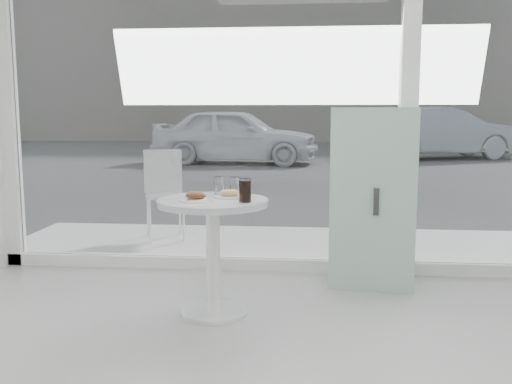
# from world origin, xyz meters

# --- Properties ---
(storefront) EXTENTS (5.00, 0.14, 3.00)m
(storefront) POSITION_xyz_m (0.07, 3.00, 1.71)
(storefront) COLOR white
(storefront) RESTS_ON ground
(main_table) EXTENTS (0.72, 0.72, 0.77)m
(main_table) POSITION_xyz_m (-0.50, 1.90, 0.55)
(main_table) COLOR white
(main_table) RESTS_ON ground
(patio_deck) EXTENTS (5.60, 1.60, 0.05)m
(patio_deck) POSITION_xyz_m (0.00, 3.80, 0.03)
(patio_deck) COLOR silver
(patio_deck) RESTS_ON ground
(street) EXTENTS (40.00, 24.00, 0.00)m
(street) POSITION_xyz_m (0.00, 16.00, -0.00)
(street) COLOR #3D3D3D
(street) RESTS_ON ground
(far_building) EXTENTS (40.00, 2.00, 8.00)m
(far_building) POSITION_xyz_m (0.00, 25.00, 4.00)
(far_building) COLOR gray
(far_building) RESTS_ON ground
(mint_cabinet) EXTENTS (0.67, 0.49, 1.36)m
(mint_cabinet) POSITION_xyz_m (0.61, 2.69, 0.68)
(mint_cabinet) COLOR #97C1AC
(mint_cabinet) RESTS_ON ground
(patio_chair) EXTENTS (0.49, 0.49, 0.90)m
(patio_chair) POSITION_xyz_m (-1.35, 3.96, 0.56)
(patio_chair) COLOR white
(patio_chair) RESTS_ON patio_deck
(car_white) EXTENTS (4.38, 2.06, 1.45)m
(car_white) POSITION_xyz_m (-1.79, 13.03, 0.72)
(car_white) COLOR white
(car_white) RESTS_ON street
(car_silver) EXTENTS (4.72, 2.72, 1.47)m
(car_silver) POSITION_xyz_m (3.81, 15.04, 0.73)
(car_silver) COLOR #A7AAAF
(car_silver) RESTS_ON street
(plate_fritter) EXTENTS (0.20, 0.20, 0.07)m
(plate_fritter) POSITION_xyz_m (-0.59, 1.80, 0.80)
(plate_fritter) COLOR silver
(plate_fritter) RESTS_ON main_table
(plate_donut) EXTENTS (0.20, 0.20, 0.05)m
(plate_donut) POSITION_xyz_m (-0.40, 1.98, 0.79)
(plate_donut) COLOR silver
(plate_donut) RESTS_ON main_table
(water_tumbler_a) EXTENTS (0.07, 0.07, 0.12)m
(water_tumbler_a) POSITION_xyz_m (-0.49, 2.13, 0.82)
(water_tumbler_a) COLOR white
(water_tumbler_a) RESTS_ON main_table
(water_tumbler_b) EXTENTS (0.07, 0.07, 0.12)m
(water_tumbler_b) POSITION_xyz_m (-0.38, 2.14, 0.82)
(water_tumbler_b) COLOR white
(water_tumbler_b) RESTS_ON main_table
(cola_glass) EXTENTS (0.08, 0.08, 0.15)m
(cola_glass) POSITION_xyz_m (-0.28, 1.81, 0.84)
(cola_glass) COLOR white
(cola_glass) RESTS_ON main_table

